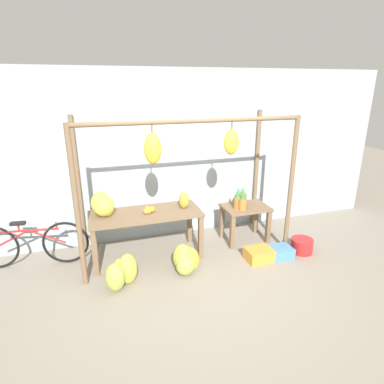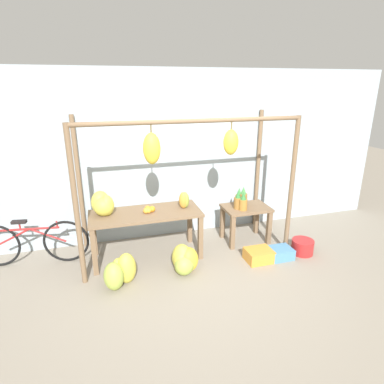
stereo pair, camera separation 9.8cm
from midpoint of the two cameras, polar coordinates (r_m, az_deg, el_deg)
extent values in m
plane|color=gray|center=(4.56, 1.46, -15.37)|extent=(20.00, 20.00, 0.00)
cube|color=#99A8B2|center=(5.42, -3.93, 6.38)|extent=(8.00, 0.08, 2.80)
cylinder|color=brown|center=(4.26, -20.41, -2.98)|extent=(0.07, 0.07, 2.13)
cylinder|color=brown|center=(5.08, 16.63, 0.88)|extent=(0.07, 0.07, 2.13)
cylinder|color=brown|center=(5.28, -20.05, 1.17)|extent=(0.07, 0.07, 2.13)
cylinder|color=brown|center=(5.97, 10.91, 3.92)|extent=(0.07, 0.07, 2.13)
cylinder|color=brown|center=(4.19, -0.20, 12.51)|extent=(3.08, 0.06, 0.06)
cylinder|color=brown|center=(4.07, -7.84, 11.07)|extent=(0.02, 0.02, 0.09)
ellipsoid|color=gold|center=(4.11, -7.69, 7.63)|extent=(0.22, 0.20, 0.40)
cylinder|color=brown|center=(4.39, 6.47, 11.65)|extent=(0.02, 0.02, 0.10)
ellipsoid|color=gold|center=(4.42, 6.36, 8.81)|extent=(0.21, 0.19, 0.35)
cube|color=brown|center=(4.82, -8.83, -3.88)|extent=(1.64, 0.68, 0.04)
cube|color=brown|center=(4.68, -17.51, -10.33)|extent=(0.07, 0.07, 0.70)
cube|color=brown|center=(4.88, 0.99, -8.12)|extent=(0.07, 0.07, 0.70)
cube|color=brown|center=(5.20, -17.62, -7.32)|extent=(0.07, 0.07, 0.70)
cube|color=brown|center=(5.38, -0.99, -5.46)|extent=(0.07, 0.07, 0.70)
cube|color=brown|center=(5.42, 8.99, -2.74)|extent=(0.75, 0.54, 0.04)
cube|color=brown|center=(5.22, 6.65, -7.13)|extent=(0.07, 0.07, 0.57)
cube|color=brown|center=(5.51, 12.91, -6.10)|extent=(0.07, 0.07, 0.57)
cube|color=brown|center=(5.59, 4.81, -5.28)|extent=(0.07, 0.07, 0.57)
cube|color=brown|center=(5.85, 10.76, -4.42)|extent=(0.07, 0.07, 0.57)
ellipsoid|color=gold|center=(4.76, -15.45, -2.43)|extent=(0.25, 0.27, 0.31)
ellipsoid|color=gold|center=(4.84, -16.54, -1.92)|extent=(0.34, 0.32, 0.35)
ellipsoid|color=gold|center=(4.77, -15.95, -2.57)|extent=(0.31, 0.29, 0.28)
sphere|color=orange|center=(4.82, -8.47, -3.01)|extent=(0.10, 0.10, 0.10)
sphere|color=orange|center=(4.80, -7.66, -3.08)|extent=(0.09, 0.09, 0.09)
sphere|color=orange|center=(4.76, -8.28, -3.34)|extent=(0.09, 0.09, 0.09)
sphere|color=orange|center=(4.81, -7.98, -3.18)|extent=(0.08, 0.08, 0.08)
sphere|color=orange|center=(4.76, -8.72, -3.39)|extent=(0.09, 0.09, 0.09)
cylinder|color=olive|center=(5.28, 7.53, -1.91)|extent=(0.13, 0.13, 0.19)
cone|color=#337538|center=(5.23, 7.61, -0.29)|extent=(0.09, 0.09, 0.13)
cylinder|color=#B27F38|center=(5.47, 7.70, -1.32)|extent=(0.13, 0.13, 0.17)
cone|color=#428442|center=(5.42, 7.77, 0.14)|extent=(0.09, 0.09, 0.13)
cylinder|color=olive|center=(5.45, 8.44, -1.24)|extent=(0.13, 0.13, 0.20)
cone|color=#428442|center=(5.40, 8.52, 0.35)|extent=(0.09, 0.09, 0.12)
cylinder|color=#A3702D|center=(5.24, 8.45, -2.18)|extent=(0.14, 0.14, 0.18)
cone|color=#337538|center=(5.19, 8.54, -0.56)|extent=(0.09, 0.09, 0.13)
ellipsoid|color=gold|center=(4.47, -12.00, -13.23)|extent=(0.33, 0.32, 0.44)
ellipsoid|color=gold|center=(4.51, -13.33, -13.56)|extent=(0.28, 0.28, 0.37)
ellipsoid|color=#9EB247|center=(4.39, -14.14, -14.47)|extent=(0.31, 0.33, 0.39)
ellipsoid|color=gold|center=(4.64, -1.12, -11.93)|extent=(0.31, 0.28, 0.37)
ellipsoid|color=gold|center=(4.66, -2.25, -11.58)|extent=(0.40, 0.40, 0.41)
ellipsoid|color=gold|center=(4.63, -2.21, -12.20)|extent=(0.29, 0.27, 0.35)
ellipsoid|color=#9EB247|center=(4.60, -1.80, -12.87)|extent=(0.39, 0.39, 0.29)
cube|color=orange|center=(5.05, 11.27, -10.85)|extent=(0.39, 0.32, 0.18)
cylinder|color=#AD2323|center=(5.44, 18.44, -9.01)|extent=(0.34, 0.34, 0.23)
torus|color=black|center=(5.15, -22.04, -8.34)|extent=(0.66, 0.13, 0.66)
cylinder|color=maroon|center=(5.19, -27.58, -6.09)|extent=(0.82, 0.15, 0.03)
cylinder|color=maroon|center=(5.32, -29.88, -7.29)|extent=(0.49, 0.10, 0.26)
cylinder|color=maroon|center=(5.16, -24.82, -7.22)|extent=(0.49, 0.10, 0.26)
cylinder|color=maroon|center=(5.21, -28.93, -5.62)|extent=(0.02, 0.02, 0.10)
cube|color=black|center=(5.19, -29.05, -4.91)|extent=(0.21, 0.11, 0.04)
cylinder|color=maroon|center=(5.06, -23.49, -5.48)|extent=(0.02, 0.02, 0.10)
ellipsoid|color=#B2993D|center=(4.98, -2.05, -1.35)|extent=(0.18, 0.20, 0.21)
ellipsoid|color=gold|center=(4.89, -2.13, -1.48)|extent=(0.17, 0.16, 0.26)
ellipsoid|color=#93A33D|center=(4.90, -1.84, -1.44)|extent=(0.18, 0.17, 0.26)
cube|color=#4C84B2|center=(5.21, 14.86, -10.28)|extent=(0.35, 0.29, 0.17)
camera|label=1|loc=(0.05, -90.57, -0.19)|focal=30.00mm
camera|label=2|loc=(0.05, 89.43, 0.19)|focal=30.00mm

